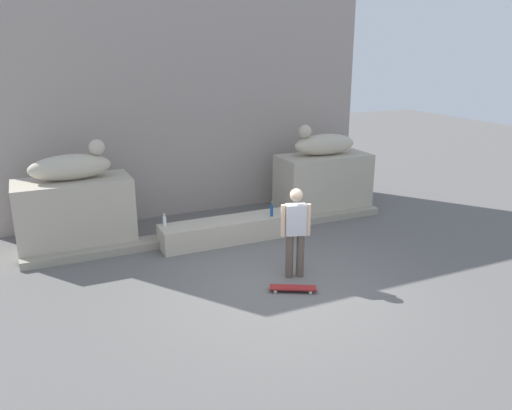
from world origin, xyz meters
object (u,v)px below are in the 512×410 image
skateboard (293,288)px  bottle_blue (272,210)px  statue_reclining_left (72,166)px  statue_reclining_right (323,144)px  skater (295,229)px  bottle_clear (165,221)px

skateboard → bottle_blue: bearing=99.6°
statue_reclining_left → bottle_blue: 4.23m
statue_reclining_right → skater: bearing=55.6°
statue_reclining_right → skateboard: statue_reclining_right is taller
bottle_clear → statue_reclining_right: bearing=10.2°
statue_reclining_right → skateboard: 4.88m
statue_reclining_left → skateboard: statue_reclining_left is taller
skateboard → bottle_blue: size_ratio=2.43×
skater → skateboard: 1.05m
skater → bottle_blue: size_ratio=5.06×
skateboard → bottle_clear: 3.27m
bottle_blue → statue_reclining_right: bearing=29.9°
statue_reclining_right → bottle_blue: (-1.96, -1.13, -1.13)m
skateboard → statue_reclining_left: bearing=158.2°
statue_reclining_right → skater: statue_reclining_right is taller
statue_reclining_left → skateboard: size_ratio=2.03×
statue_reclining_left → bottle_clear: (1.63, -0.76, -1.16)m
statue_reclining_right → skater: (-2.47, -3.12, -0.83)m
bottle_blue → statue_reclining_left: bearing=164.0°
bottle_clear → bottle_blue: 2.32m
statue_reclining_left → bottle_clear: statue_reclining_left is taller
bottle_clear → skateboard: bearing=-63.0°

